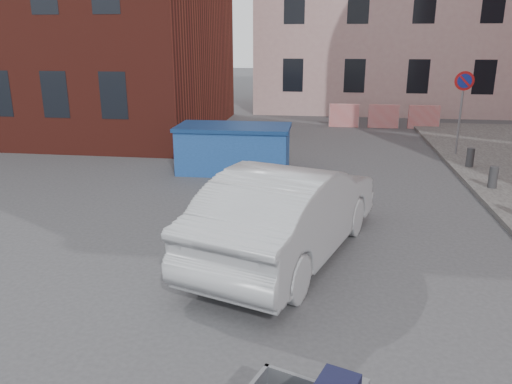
# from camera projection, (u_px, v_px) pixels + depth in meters

# --- Properties ---
(ground) EXTENTS (120.00, 120.00, 0.00)m
(ground) POSITION_uv_depth(u_px,v_px,m) (211.00, 276.00, 8.22)
(ground) COLOR #38383A
(ground) RESTS_ON ground
(no_parking_sign) EXTENTS (0.60, 0.09, 2.65)m
(no_parking_sign) POSITION_uv_depth(u_px,v_px,m) (463.00, 96.00, 15.78)
(no_parking_sign) COLOR gray
(no_parking_sign) RESTS_ON sidewalk
(barriers) EXTENTS (4.70, 0.18, 1.00)m
(barriers) POSITION_uv_depth(u_px,v_px,m) (384.00, 116.00, 21.69)
(barriers) COLOR red
(barriers) RESTS_ON ground
(dumpster) EXTENTS (3.27, 1.73, 1.36)m
(dumpster) POSITION_uv_depth(u_px,v_px,m) (234.00, 149.00, 14.47)
(dumpster) COLOR #214E9D
(dumpster) RESTS_ON ground
(silver_car) EXTENTS (3.28, 5.37, 1.67)m
(silver_car) POSITION_uv_depth(u_px,v_px,m) (289.00, 211.00, 8.79)
(silver_car) COLOR #A4A7AB
(silver_car) RESTS_ON ground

